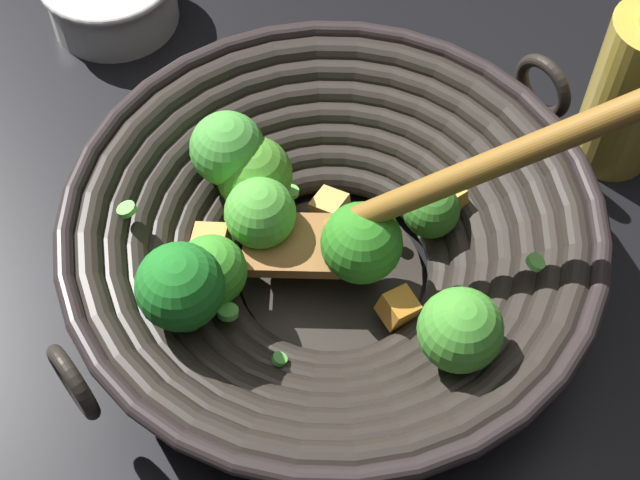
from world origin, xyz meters
TOP-DOWN VIEW (x-y plane):
  - ground_plane at (0.00, 0.00)m, footprint 4.00×4.00m
  - wok at (0.00, -0.00)m, footprint 0.42×0.38m
  - cooking_oil_bottle at (-0.26, -0.01)m, footprint 0.06×0.06m

SIDE VIEW (x-z plane):
  - ground_plane at x=0.00m, z-range 0.00..0.00m
  - wok at x=0.00m, z-range -0.06..0.17m
  - cooking_oil_bottle at x=-0.26m, z-range -0.02..0.17m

